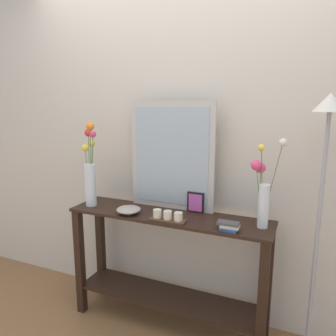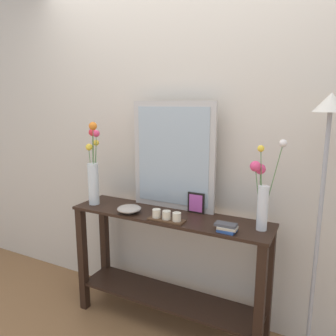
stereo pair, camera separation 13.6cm
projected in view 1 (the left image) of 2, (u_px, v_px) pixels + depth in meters
ground_plane at (168, 324)px, 2.38m from camera, size 7.00×6.00×0.02m
wall_back at (184, 137)px, 2.37m from camera, size 6.40×0.08×2.70m
console_table at (168, 259)px, 2.28m from camera, size 1.42×0.35×0.84m
mirror_leaning at (172, 156)px, 2.27m from camera, size 0.63×0.03×0.77m
tall_vase_left at (90, 171)px, 2.37m from camera, size 0.17×0.19×0.62m
vase_right at (263, 190)px, 1.95m from camera, size 0.19×0.13×0.55m
candle_tray at (168, 217)px, 2.09m from camera, size 0.24×0.09×0.07m
picture_frame_small at (195, 202)px, 2.24m from camera, size 0.12×0.01×0.14m
decorative_bowl at (129, 210)px, 2.22m from camera, size 0.17×0.17×0.05m
book_stack at (229, 226)px, 1.93m from camera, size 0.14×0.09×0.05m
floor_lamp at (322, 189)px, 1.82m from camera, size 0.24×0.24×1.65m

